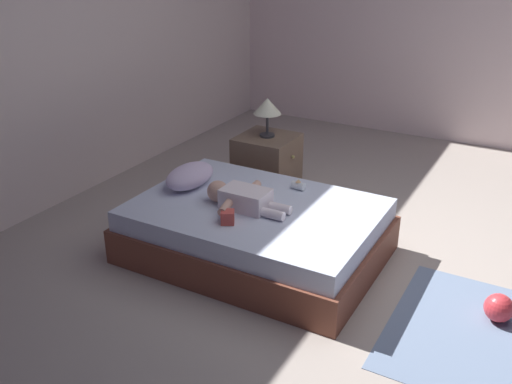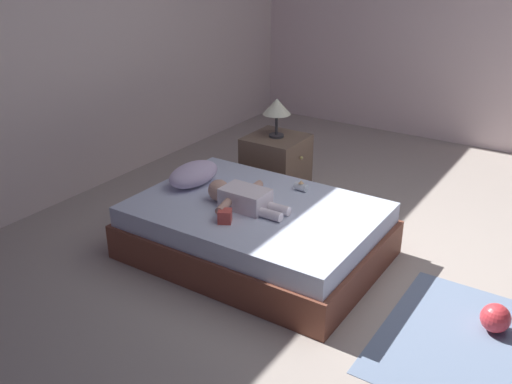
{
  "view_description": "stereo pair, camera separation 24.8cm",
  "coord_description": "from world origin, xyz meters",
  "px_view_note": "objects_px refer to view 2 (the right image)",
  "views": [
    {
      "loc": [
        -3.38,
        -0.68,
        2.09
      ],
      "look_at": [
        -0.28,
        1.05,
        0.49
      ],
      "focal_mm": 40.09,
      "sensor_mm": 36.0,
      "label": 1
    },
    {
      "loc": [
        -3.25,
        -0.9,
        2.09
      ],
      "look_at": [
        -0.28,
        1.05,
        0.49
      ],
      "focal_mm": 40.09,
      "sensor_mm": 36.0,
      "label": 2
    }
  ],
  "objects_px": {
    "baby_bottle": "(301,186)",
    "bed": "(256,231)",
    "lamp": "(277,108)",
    "nightstand": "(276,164)",
    "baby": "(241,198)",
    "toothbrush": "(246,189)",
    "toy_block": "(225,216)",
    "pillow": "(194,174)",
    "toy_ball": "(495,318)"
  },
  "relations": [
    {
      "from": "toothbrush",
      "to": "baby_bottle",
      "type": "xyz_separation_m",
      "value": [
        0.21,
        -0.34,
        0.02
      ]
    },
    {
      "from": "toy_ball",
      "to": "bed",
      "type": "bearing_deg",
      "value": 90.99
    },
    {
      "from": "baby",
      "to": "toy_block",
      "type": "distance_m",
      "value": 0.26
    },
    {
      "from": "nightstand",
      "to": "lamp",
      "type": "height_order",
      "value": "lamp"
    },
    {
      "from": "pillow",
      "to": "nightstand",
      "type": "relative_size",
      "value": 0.9
    },
    {
      "from": "pillow",
      "to": "toothbrush",
      "type": "height_order",
      "value": "pillow"
    },
    {
      "from": "toothbrush",
      "to": "toy_ball",
      "type": "relative_size",
      "value": 0.85
    },
    {
      "from": "lamp",
      "to": "toy_ball",
      "type": "xyz_separation_m",
      "value": [
        -1.01,
        -2.09,
        -0.67
      ]
    },
    {
      "from": "pillow",
      "to": "baby_bottle",
      "type": "bearing_deg",
      "value": -65.5
    },
    {
      "from": "pillow",
      "to": "nightstand",
      "type": "height_order",
      "value": "pillow"
    },
    {
      "from": "baby",
      "to": "toothbrush",
      "type": "xyz_separation_m",
      "value": [
        0.24,
        0.12,
        -0.06
      ]
    },
    {
      "from": "toothbrush",
      "to": "toy_ball",
      "type": "distance_m",
      "value": 1.85
    },
    {
      "from": "baby_bottle",
      "to": "toy_ball",
      "type": "bearing_deg",
      "value": -103.57
    },
    {
      "from": "lamp",
      "to": "toy_ball",
      "type": "distance_m",
      "value": 2.42
    },
    {
      "from": "bed",
      "to": "pillow",
      "type": "height_order",
      "value": "pillow"
    },
    {
      "from": "baby",
      "to": "toy_block",
      "type": "xyz_separation_m",
      "value": [
        -0.25,
        -0.04,
        -0.02
      ]
    },
    {
      "from": "bed",
      "to": "toy_block",
      "type": "bearing_deg",
      "value": 174.87
    },
    {
      "from": "bed",
      "to": "lamp",
      "type": "height_order",
      "value": "lamp"
    },
    {
      "from": "pillow",
      "to": "nightstand",
      "type": "bearing_deg",
      "value": -6.74
    },
    {
      "from": "nightstand",
      "to": "toy_block",
      "type": "relative_size",
      "value": 4.34
    },
    {
      "from": "nightstand",
      "to": "lamp",
      "type": "xyz_separation_m",
      "value": [
        0.0,
        0.0,
        0.51
      ]
    },
    {
      "from": "toothbrush",
      "to": "toy_ball",
      "type": "xyz_separation_m",
      "value": [
        -0.14,
        -1.82,
        -0.31
      ]
    },
    {
      "from": "baby_bottle",
      "to": "toothbrush",
      "type": "bearing_deg",
      "value": 122.57
    },
    {
      "from": "bed",
      "to": "toy_ball",
      "type": "bearing_deg",
      "value": -89.01
    },
    {
      "from": "bed",
      "to": "toothbrush",
      "type": "bearing_deg",
      "value": 49.02
    },
    {
      "from": "baby",
      "to": "toothbrush",
      "type": "bearing_deg",
      "value": 27.05
    },
    {
      "from": "nightstand",
      "to": "baby_bottle",
      "type": "distance_m",
      "value": 0.91
    },
    {
      "from": "pillow",
      "to": "lamp",
      "type": "relative_size",
      "value": 1.37
    },
    {
      "from": "pillow",
      "to": "bed",
      "type": "bearing_deg",
      "value": -95.32
    },
    {
      "from": "pillow",
      "to": "baby",
      "type": "distance_m",
      "value": 0.53
    },
    {
      "from": "lamp",
      "to": "baby_bottle",
      "type": "distance_m",
      "value": 0.96
    },
    {
      "from": "toy_block",
      "to": "baby",
      "type": "bearing_deg",
      "value": 10.13
    },
    {
      "from": "bed",
      "to": "toothbrush",
      "type": "distance_m",
      "value": 0.34
    },
    {
      "from": "baby",
      "to": "toy_ball",
      "type": "xyz_separation_m",
      "value": [
        0.1,
        -1.69,
        -0.37
      ]
    },
    {
      "from": "bed",
      "to": "pillow",
      "type": "distance_m",
      "value": 0.66
    },
    {
      "from": "bed",
      "to": "toothbrush",
      "type": "height_order",
      "value": "toothbrush"
    },
    {
      "from": "pillow",
      "to": "baby_bottle",
      "type": "height_order",
      "value": "pillow"
    },
    {
      "from": "pillow",
      "to": "lamp",
      "type": "xyz_separation_m",
      "value": [
        0.99,
        -0.12,
        0.29
      ]
    },
    {
      "from": "nightstand",
      "to": "toy_ball",
      "type": "xyz_separation_m",
      "value": [
        -1.01,
        -2.09,
        -0.16
      ]
    },
    {
      "from": "pillow",
      "to": "baby",
      "type": "height_order",
      "value": "pillow"
    },
    {
      "from": "toy_block",
      "to": "lamp",
      "type": "bearing_deg",
      "value": 18.05
    },
    {
      "from": "toothbrush",
      "to": "lamp",
      "type": "relative_size",
      "value": 0.43
    },
    {
      "from": "toy_ball",
      "to": "toy_block",
      "type": "relative_size",
      "value": 1.45
    },
    {
      "from": "baby_bottle",
      "to": "toy_block",
      "type": "bearing_deg",
      "value": 166.82
    },
    {
      "from": "bed",
      "to": "lamp",
      "type": "bearing_deg",
      "value": 24.45
    },
    {
      "from": "pillow",
      "to": "nightstand",
      "type": "xyz_separation_m",
      "value": [
        0.99,
        -0.12,
        -0.22
      ]
    },
    {
      "from": "pillow",
      "to": "toothbrush",
      "type": "bearing_deg",
      "value": -73.34
    },
    {
      "from": "lamp",
      "to": "nightstand",
      "type": "bearing_deg",
      "value": -90.0
    },
    {
      "from": "baby_bottle",
      "to": "bed",
      "type": "bearing_deg",
      "value": 160.46
    },
    {
      "from": "toy_ball",
      "to": "baby_bottle",
      "type": "xyz_separation_m",
      "value": [
        0.36,
        1.48,
        0.33
      ]
    }
  ]
}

